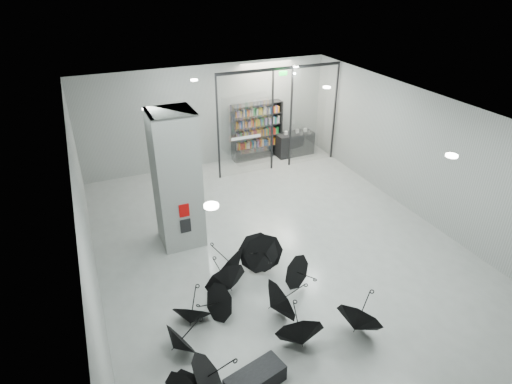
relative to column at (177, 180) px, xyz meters
name	(u,v)px	position (x,y,z in m)	size (l,w,h in m)	color
room	(290,165)	(2.50, -2.00, 0.84)	(14.00, 14.02, 4.01)	gray
column	(177,180)	(0.00, 0.00, 0.00)	(1.20, 1.20, 4.00)	slate
fire_cabinet	(184,211)	(0.00, -0.62, -0.65)	(0.28, 0.04, 0.38)	#A50A07
info_panel	(186,226)	(0.00, -0.62, -1.15)	(0.30, 0.03, 0.42)	black
exit_sign	(283,73)	(4.90, 3.30, 1.82)	(0.30, 0.06, 0.15)	#0CE533
glass_partition	(279,115)	(4.89, 3.50, 0.18)	(5.06, 0.08, 4.00)	silver
bench	(255,380)	(0.04, -5.50, -1.81)	(1.19, 0.51, 0.38)	black
bookshelf	(257,131)	(4.50, 4.75, -0.82)	(2.15, 0.43, 2.36)	black
shop_counter	(294,144)	(6.10, 4.39, -1.51)	(1.62, 0.65, 0.97)	black
umbrella_cluster	(250,309)	(0.62, -3.82, -1.68)	(5.20, 4.87, 1.32)	black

